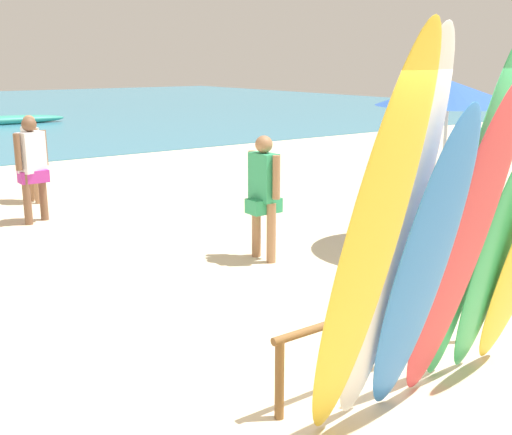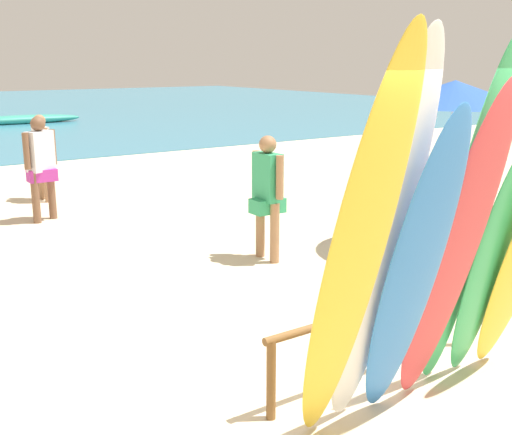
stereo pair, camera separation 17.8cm
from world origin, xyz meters
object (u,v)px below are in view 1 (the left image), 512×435
(beachgoer_photographing, at_px, (32,153))
(beachgoer_near_rack, at_px, (264,189))
(surfboard_rack, at_px, (387,320))
(surfboard_yellow_0, at_px, (368,255))
(surfboard_blue_2, at_px, (422,271))
(surfboard_white_1, at_px, (391,241))
(beach_umbrella, at_px, (448,93))
(distant_boat, at_px, (5,120))
(surfboard_green_4, at_px, (473,220))
(beach_chair_red, at_px, (451,244))
(surfboard_green_5, at_px, (492,262))
(surfboard_red_3, at_px, (461,250))
(beachgoer_strolling, at_px, (32,162))

(beachgoer_photographing, relative_size, beachgoer_near_rack, 0.98)
(beachgoer_near_rack, bearing_deg, surfboard_rack, -19.00)
(surfboard_yellow_0, relative_size, surfboard_blue_2, 1.20)
(surfboard_white_1, height_order, beach_umbrella, surfboard_white_1)
(beachgoer_photographing, bearing_deg, distant_boat, -15.12)
(beachgoer_photographing, relative_size, beach_umbrella, 0.69)
(surfboard_rack, height_order, beachgoer_near_rack, beachgoer_near_rack)
(beachgoer_photographing, height_order, beach_umbrella, beach_umbrella)
(surfboard_yellow_0, bearing_deg, surfboard_green_4, 10.04)
(beach_chair_red, bearing_deg, beachgoer_photographing, 93.20)
(surfboard_rack, height_order, beach_chair_red, beach_chair_red)
(beachgoer_near_rack, bearing_deg, surfboard_yellow_0, -28.15)
(surfboard_blue_2, xyz_separation_m, surfboard_green_5, (1.04, 0.14, -0.17))
(surfboard_rack, distance_m, beach_umbrella, 4.25)
(surfboard_blue_2, distance_m, beachgoer_photographing, 9.03)
(beachgoer_photographing, bearing_deg, surfboard_green_5, -176.21)
(beach_umbrella, relative_size, distant_boat, 0.47)
(surfboard_yellow_0, bearing_deg, surfboard_rack, 36.49)
(surfboard_red_3, distance_m, surfboard_green_5, 0.69)
(surfboard_red_3, height_order, beach_chair_red, surfboard_red_3)
(surfboard_white_1, distance_m, beachgoer_strolling, 7.43)
(surfboard_red_3, bearing_deg, distant_boat, 80.90)
(beachgoer_near_rack, relative_size, beach_chair_red, 1.95)
(distant_boat, bearing_deg, surfboard_red_3, -97.34)
(surfboard_white_1, relative_size, surfboard_blue_2, 1.18)
(surfboard_blue_2, distance_m, beach_chair_red, 3.47)
(surfboard_green_4, xyz_separation_m, distant_boat, (2.78, 24.08, -1.21))
(surfboard_yellow_0, relative_size, beach_chair_red, 3.45)
(beach_chair_red, height_order, distant_boat, beach_chair_red)
(surfboard_rack, height_order, surfboard_yellow_0, surfboard_yellow_0)
(beach_umbrella, bearing_deg, surfboard_green_5, -135.74)
(surfboard_blue_2, height_order, surfboard_green_4, surfboard_green_4)
(surfboard_yellow_0, xyz_separation_m, beachgoer_strolling, (0.22, 7.54, -0.42))
(surfboard_red_3, height_order, beachgoer_strolling, surfboard_red_3)
(surfboard_white_1, height_order, distant_boat, surfboard_white_1)
(surfboard_yellow_0, relative_size, surfboard_red_3, 1.13)
(beachgoer_near_rack, xyz_separation_m, beach_chair_red, (1.38, -1.89, -0.51))
(surfboard_rack, xyz_separation_m, distant_boat, (3.16, 23.61, -0.32))
(distant_boat, bearing_deg, beach_umbrella, -89.60)
(surfboard_green_4, bearing_deg, beachgoer_photographing, 88.39)
(beachgoer_photographing, distance_m, beach_chair_red, 7.68)
(surfboard_green_5, xyz_separation_m, beach_umbrella, (2.65, 2.58, 1.14))
(beach_chair_red, bearing_deg, beachgoer_strolling, 101.84)
(surfboard_white_1, bearing_deg, surfboard_blue_2, -22.83)
(surfboard_rack, xyz_separation_m, surfboard_white_1, (-0.61, -0.54, 0.90))
(surfboard_green_5, bearing_deg, beachgoer_photographing, 93.30)
(surfboard_red_3, height_order, surfboard_green_5, surfboard_red_3)
(beach_chair_red, bearing_deg, surfboard_green_4, -158.16)
(distant_boat, bearing_deg, beachgoer_photographing, -102.78)
(surfboard_yellow_0, bearing_deg, beachgoer_near_rack, 63.37)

